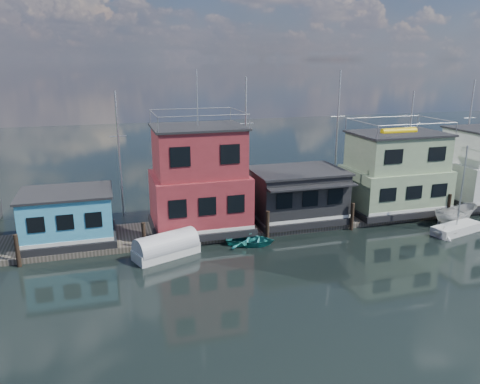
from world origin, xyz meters
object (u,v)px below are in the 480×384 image
object	(u,v)px
motorboat	(455,215)
dinghy_white	(445,232)
tarp_runabout	(166,247)
dinghy_teal	(250,240)
houseboat_dark	(297,194)
houseboat_blue	(68,217)
houseboat_red	(199,181)
day_sailer	(456,228)
houseboat_green	(395,173)

from	to	relation	value
motorboat	dinghy_white	world-z (taller)	motorboat
tarp_runabout	dinghy_teal	world-z (taller)	tarp_runabout
houseboat_dark	dinghy_teal	size ratio (longest dim) A/B	2.12
houseboat_dark	dinghy_white	xyz separation A→B (m)	(9.35, -6.30, -1.94)
houseboat_blue	motorboat	distance (m)	30.00
motorboat	tarp_runabout	bearing A→B (deg)	84.01
houseboat_red	day_sailer	distance (m)	20.13
houseboat_red	houseboat_green	xyz separation A→B (m)	(17.00, 0.00, -0.55)
houseboat_dark	dinghy_white	bearing A→B (deg)	-33.98
houseboat_blue	dinghy_teal	xyz separation A→B (m)	(12.45, -3.50, -1.84)
houseboat_dark	day_sailer	world-z (taller)	day_sailer
houseboat_blue	day_sailer	bearing A→B (deg)	-11.24
houseboat_dark	houseboat_green	world-z (taller)	houseboat_green
houseboat_blue	dinghy_teal	bearing A→B (deg)	-15.68
motorboat	dinghy_teal	bearing A→B (deg)	82.76
houseboat_blue	houseboat_green	xyz separation A→B (m)	(26.50, 0.00, 1.34)
houseboat_blue	tarp_runabout	world-z (taller)	houseboat_blue
day_sailer	dinghy_teal	xyz separation A→B (m)	(-16.00, 2.16, -0.05)
houseboat_dark	tarp_runabout	bearing A→B (deg)	-161.08
houseboat_blue	houseboat_red	xyz separation A→B (m)	(9.50, 0.00, 1.90)
houseboat_blue	dinghy_teal	distance (m)	13.07
houseboat_red	day_sailer	xyz separation A→B (m)	(18.96, -5.65, -3.70)
tarp_runabout	houseboat_red	bearing A→B (deg)	29.56
dinghy_white	houseboat_dark	bearing A→B (deg)	75.74
houseboat_dark	tarp_runabout	xyz separation A→B (m)	(-11.14, -3.82, -1.75)
houseboat_green	day_sailer	distance (m)	6.76
houseboat_dark	tarp_runabout	distance (m)	11.90
dinghy_teal	tarp_runabout	bearing A→B (deg)	117.14
houseboat_dark	motorboat	bearing A→B (deg)	-17.96
dinghy_white	houseboat_red	bearing A→B (deg)	89.70
houseboat_red	day_sailer	world-z (taller)	houseboat_red
houseboat_red	dinghy_white	bearing A→B (deg)	-20.02
houseboat_dark	motorboat	xyz separation A→B (m)	(12.20, -3.95, -1.62)
houseboat_dark	dinghy_white	size ratio (longest dim) A/B	4.05
houseboat_dark	houseboat_blue	bearing A→B (deg)	179.94
houseboat_blue	dinghy_teal	world-z (taller)	houseboat_blue
dinghy_teal	dinghy_white	bearing A→B (deg)	-77.17
houseboat_green	tarp_runabout	bearing A→B (deg)	-169.21
houseboat_green	dinghy_teal	size ratio (longest dim) A/B	2.41
tarp_runabout	dinghy_white	bearing A→B (deg)	-28.07
houseboat_blue	houseboat_green	world-z (taller)	houseboat_green
houseboat_blue	dinghy_white	bearing A→B (deg)	-13.25
houseboat_red	day_sailer	size ratio (longest dim) A/B	1.74
motorboat	dinghy_white	size ratio (longest dim) A/B	2.27
dinghy_white	dinghy_teal	xyz separation A→B (m)	(-14.40, 2.82, -0.12)
houseboat_red	houseboat_green	world-z (taller)	houseboat_red
houseboat_green	motorboat	xyz separation A→B (m)	(3.20, -3.97, -2.75)
houseboat_blue	tarp_runabout	distance (m)	7.59
dinghy_white	day_sailer	xyz separation A→B (m)	(1.61, 0.67, -0.07)
houseboat_dark	houseboat_green	bearing A→B (deg)	0.12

